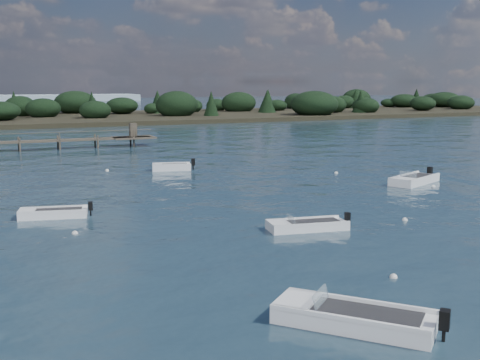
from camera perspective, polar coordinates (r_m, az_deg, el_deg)
name	(u,v)px	position (r m, az deg, el deg)	size (l,w,h in m)	color
ground	(83,139)	(84.44, -14.69, 3.82)	(400.00, 400.00, 0.00)	#172935
dinghy_mid_white_a	(307,227)	(31.69, 6.37, -4.44)	(4.54, 2.22, 1.04)	white
tender_far_white	(172,168)	(52.68, -6.50, 1.11)	(3.79, 2.10, 1.27)	white
dinghy_mid_white_b	(414,181)	(47.47, 16.18, -0.11)	(5.27, 3.69, 1.31)	white
dinghy_near_olive	(353,321)	(19.83, 10.65, -12.99)	(4.66, 4.94, 1.31)	white
dinghy_mid_grey	(53,215)	(35.93, -17.28, -3.17)	(4.16, 2.19, 1.03)	white
buoy_a	(393,278)	(24.77, 14.34, -8.95)	(0.32, 0.32, 0.32)	silver
buoy_b	(405,220)	(34.80, 15.36, -3.71)	(0.32, 0.32, 0.32)	silver
buoy_c	(75,234)	(31.79, -15.38, -4.94)	(0.32, 0.32, 0.32)	silver
buoy_d	(433,187)	(46.29, 17.87, -0.64)	(0.32, 0.32, 0.32)	silver
buoy_e	(107,171)	(53.36, -12.49, 0.86)	(0.32, 0.32, 0.32)	silver
buoy_extra_a	(336,173)	(51.29, 9.11, 0.63)	(0.32, 0.32, 0.32)	silver
far_headland	(170,109)	(129.02, -6.62, 6.73)	(190.00, 40.00, 5.80)	black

